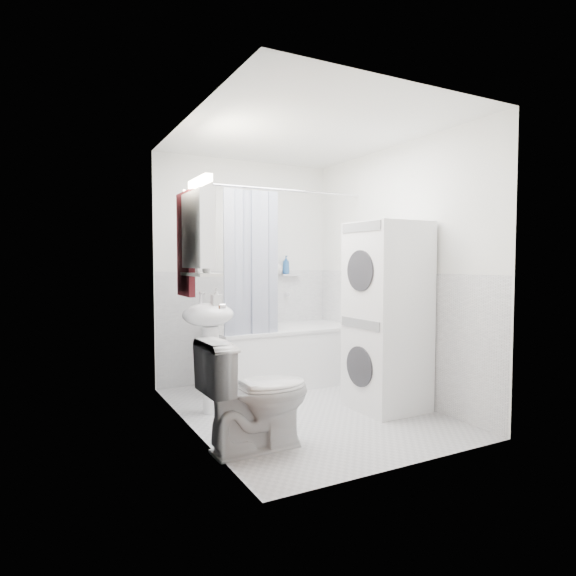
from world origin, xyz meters
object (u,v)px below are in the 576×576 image
washer_dryer (387,316)px  bathtub (284,352)px  sink (209,332)px  toilet (256,394)px

washer_dryer → bathtub: bearing=107.3°
sink → toilet: size_ratio=1.34×
washer_dryer → sink: bearing=156.4°
toilet → washer_dryer: bearing=-78.5°
washer_dryer → toilet: washer_dryer is taller
sink → toilet: bearing=-87.9°
washer_dryer → toilet: bearing=-168.4°
sink → washer_dryer: (1.43, -0.60, 0.12)m
bathtub → washer_dryer: washer_dryer is taller
bathtub → washer_dryer: bearing=-71.7°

